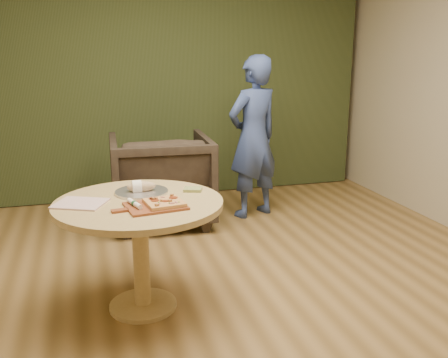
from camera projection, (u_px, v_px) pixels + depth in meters
name	position (u px, v px, depth m)	size (l,w,h in m)	color
room_shell	(234.00, 99.00, 2.95)	(5.04, 6.04, 2.84)	olive
curtain	(159.00, 75.00, 5.65)	(4.80, 0.14, 2.78)	#283217
pedestal_table	(140.00, 222.00, 3.21)	(1.08, 1.08, 0.75)	tan
pizza_paddle	(154.00, 206.00, 3.05)	(0.46, 0.33, 0.01)	brown
flatbread_pizza	(164.00, 202.00, 3.06)	(0.25, 0.25, 0.04)	tan
cutlery_roll	(135.00, 204.00, 3.03)	(0.08, 0.20, 0.03)	white
newspaper	(80.00, 203.00, 3.11)	(0.30, 0.25, 0.01)	white
serving_tray	(142.00, 192.00, 3.36)	(0.36, 0.36, 0.02)	silver
bread_roll	(140.00, 187.00, 3.35)	(0.19, 0.09, 0.09)	tan
green_packet	(193.00, 189.00, 3.41)	(0.12, 0.10, 0.02)	olive
armchair	(161.00, 175.00, 4.91)	(0.95, 0.89, 0.98)	black
person_standing	(253.00, 138.00, 5.05)	(0.60, 0.39, 1.64)	#344780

